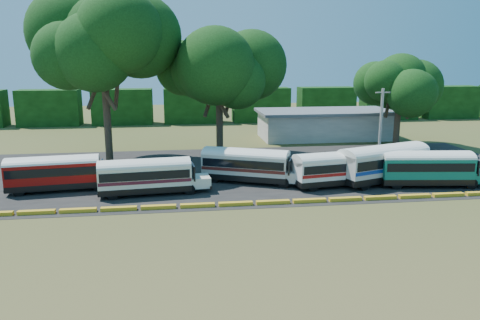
{
  "coord_description": "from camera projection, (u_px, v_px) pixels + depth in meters",
  "views": [
    {
      "loc": [
        -2.92,
        -33.91,
        11.6
      ],
      "look_at": [
        2.53,
        6.0,
        2.55
      ],
      "focal_mm": 35.0,
      "sensor_mm": 36.0,
      "label": 1
    }
  ],
  "objects": [
    {
      "name": "ground",
      "position": [
        218.0,
        211.0,
        35.71
      ],
      "size": [
        160.0,
        160.0,
        0.0
      ],
      "primitive_type": "plane",
      "color": "#314918",
      "rests_on": "ground"
    },
    {
      "name": "utility_pole",
      "position": [
        381.0,
        127.0,
        48.96
      ],
      "size": [
        1.6,
        0.3,
        8.27
      ],
      "color": "gray",
      "rests_on": "ground"
    },
    {
      "name": "curb",
      "position": [
        217.0,
        205.0,
        36.64
      ],
      "size": [
        53.7,
        0.45,
        0.3
      ],
      "color": "gold",
      "rests_on": "ground"
    },
    {
      "name": "bus_cream_east",
      "position": [
        248.0,
        163.0,
        43.25
      ],
      "size": [
        9.88,
        6.09,
        3.2
      ],
      "rotation": [
        0.0,
        0.0,
        -0.41
      ],
      "color": "black",
      "rests_on": "ground"
    },
    {
      "name": "asphalt_strip",
      "position": [
        217.0,
        172.0,
        47.44
      ],
      "size": [
        64.0,
        24.0,
        0.02
      ],
      "primitive_type": "cube",
      "color": "black",
      "rests_on": "ground"
    },
    {
      "name": "bus_teal",
      "position": [
        428.0,
        166.0,
        41.99
      ],
      "size": [
        10.09,
        3.64,
        3.24
      ],
      "rotation": [
        0.0,
        0.0,
        -0.13
      ],
      "color": "black",
      "rests_on": "ground"
    },
    {
      "name": "bus_red",
      "position": [
        56.0,
        171.0,
        40.56
      ],
      "size": [
        9.64,
        3.41,
        3.1
      ],
      "rotation": [
        0.0,
        0.0,
        0.12
      ],
      "color": "black",
      "rests_on": "ground"
    },
    {
      "name": "tree_center",
      "position": [
        219.0,
        66.0,
        53.03
      ],
      "size": [
        11.01,
        11.01,
        14.43
      ],
      "color": "#37241B",
      "rests_on": "ground"
    },
    {
      "name": "bus_white_blue",
      "position": [
        385.0,
        161.0,
        43.12
      ],
      "size": [
        11.14,
        6.11,
        3.58
      ],
      "rotation": [
        0.0,
        0.0,
        0.34
      ],
      "color": "black",
      "rests_on": "ground"
    },
    {
      "name": "treeline_backdrop",
      "position": [
        193.0,
        106.0,
        81.46
      ],
      "size": [
        130.0,
        4.0,
        6.0
      ],
      "color": "black",
      "rests_on": "ground"
    },
    {
      "name": "terminal_building",
      "position": [
        325.0,
        124.0,
        66.64
      ],
      "size": [
        19.0,
        9.0,
        4.0
      ],
      "color": "beige",
      "rests_on": "ground"
    },
    {
      "name": "bus_cream_west",
      "position": [
        147.0,
        174.0,
        39.53
      ],
      "size": [
        9.58,
        3.21,
        3.09
      ],
      "rotation": [
        0.0,
        0.0,
        0.1
      ],
      "color": "black",
      "rests_on": "ground"
    },
    {
      "name": "tree_west",
      "position": [
        102.0,
        41.0,
        49.05
      ],
      "size": [
        12.21,
        12.21,
        17.58
      ],
      "color": "#37241B",
      "rests_on": "ground"
    },
    {
      "name": "bus_white_red",
      "position": [
        339.0,
        167.0,
        42.08
      ],
      "size": [
        9.83,
        3.87,
        3.15
      ],
      "rotation": [
        0.0,
        0.0,
        0.16
      ],
      "color": "black",
      "rests_on": "ground"
    },
    {
      "name": "tree_east",
      "position": [
        400.0,
        80.0,
        59.11
      ],
      "size": [
        8.98,
        8.98,
        11.87
      ],
      "color": "#37241B",
      "rests_on": "ground"
    }
  ]
}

